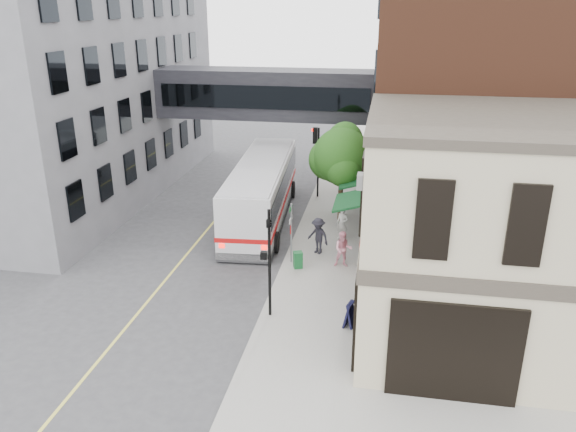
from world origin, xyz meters
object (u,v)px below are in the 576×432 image
at_px(bus, 262,189).
at_px(sandwich_board, 350,314).
at_px(pedestrian_b, 343,249).
at_px(newspaper_box, 298,260).
at_px(pedestrian_a, 342,223).
at_px(pedestrian_c, 318,236).

distance_m(bus, sandwich_board, 12.60).
height_order(pedestrian_b, newspaper_box, pedestrian_b).
height_order(pedestrian_b, sandwich_board, pedestrian_b).
height_order(pedestrian_a, pedestrian_b, pedestrian_b).
height_order(bus, pedestrian_b, bus).
bearing_deg(bus, pedestrian_b, -48.03).
bearing_deg(newspaper_box, pedestrian_a, 45.33).
bearing_deg(pedestrian_c, bus, 161.47).
xyz_separation_m(pedestrian_c, newspaper_box, (-0.71, -1.83, -0.53)).
bearing_deg(pedestrian_b, sandwich_board, -88.25).
distance_m(pedestrian_a, sandwich_board, 8.68).
height_order(pedestrian_a, pedestrian_c, pedestrian_c).
bearing_deg(sandwich_board, pedestrian_c, 122.88).
relative_size(pedestrian_a, pedestrian_b, 0.99).
distance_m(pedestrian_c, newspaper_box, 2.03).
relative_size(pedestrian_b, newspaper_box, 2.18).
bearing_deg(pedestrian_c, newspaper_box, -80.47).
relative_size(newspaper_box, sandwich_board, 0.79).
xyz_separation_m(pedestrian_a, sandwich_board, (1.06, -8.61, -0.36)).
relative_size(bus, sandwich_board, 12.45).
height_order(pedestrian_c, newspaper_box, pedestrian_c).
distance_m(pedestrian_b, newspaper_box, 2.19).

